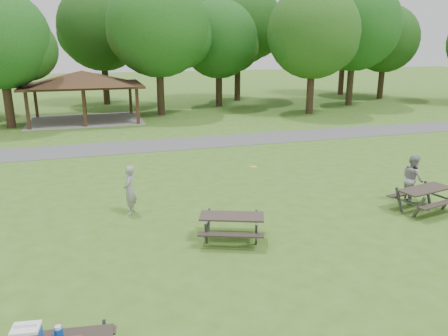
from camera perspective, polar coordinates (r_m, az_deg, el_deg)
The scene contains 17 objects.
ground at distance 12.83m, azimuth 0.97°, elevation -10.75°, with size 160.00×160.00×0.00m, color #3B671D.
asphalt_path at distance 25.79m, azimuth -8.67°, elevation 2.97°, with size 120.00×3.20×0.02m, color #4E4E51.
pavilion at distance 34.99m, azimuth -18.02°, elevation 10.88°, with size 8.60×7.01×3.76m.
tree_row_d at distance 33.83m, azimuth -27.05°, elevation 14.40°, with size 6.93×6.60×9.27m.
tree_row_e at distance 36.36m, azimuth -8.46°, elevation 17.52°, with size 8.40×8.00×11.02m.
tree_row_f at distance 41.09m, azimuth -0.58°, elevation 16.19°, with size 7.35×7.00×9.55m.
tree_row_g at distance 37.34m, azimuth 11.69°, elevation 16.63°, with size 7.77×7.40×10.25m.
tree_row_h at distance 43.43m, azimuth 16.76°, elevation 17.11°, with size 8.61×8.20×11.37m.
tree_row_i at distance 49.71m, azimuth 20.34°, elevation 15.31°, with size 7.14×6.80×9.52m.
tree_deep_b at distance 43.95m, azimuth -15.54°, elevation 17.00°, with size 8.40×8.00×11.13m.
tree_deep_c at distance 45.37m, azimuth 1.95°, elevation 18.21°, with size 8.82×8.40×11.90m.
tree_deep_d at distance 52.32m, azimuth 15.59°, elevation 16.92°, with size 8.40×8.00×11.27m.
picnic_table_middle at distance 13.21m, azimuth 1.02°, elevation -6.99°, with size 2.34×2.12×0.83m.
picnic_table_far at distance 17.01m, azimuth 24.71°, elevation -3.07°, with size 2.27×1.96×0.86m.
frisbee_in_flight at distance 15.43m, azimuth 3.89°, elevation 0.16°, with size 0.29×0.29×0.02m.
frisbee_thrower at distance 15.47m, azimuth -12.23°, elevation -2.84°, with size 0.63×0.42×1.73m, color gray.
frisbee_catcher at distance 17.70m, azimuth 23.41°, elevation -1.28°, with size 0.88×0.69×1.82m, color #99999B.
Camera 1 is at (-3.55, -10.88, 5.80)m, focal length 35.00 mm.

